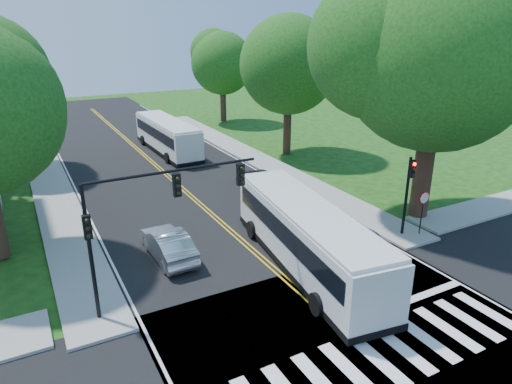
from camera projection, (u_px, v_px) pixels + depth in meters
ground at (367, 351)px, 16.55m from camera, size 140.00×140.00×0.00m
road at (191, 196)px, 31.42m from camera, size 14.00×96.00×0.01m
cross_road at (367, 350)px, 16.55m from camera, size 60.00×12.00×0.01m
center_line at (172, 179)px, 34.72m from camera, size 0.36×70.00×0.01m
edge_line_w at (78, 194)px, 31.69m from camera, size 0.12×70.00×0.01m
edge_line_e at (251, 167)px, 37.74m from camera, size 0.12×70.00×0.01m
crosswalk at (376, 359)px, 16.13m from camera, size 12.60×3.00×0.01m
stop_bar at (405, 302)px, 19.42m from camera, size 6.60×0.40×0.01m
sidewalk_nw at (50, 184)px, 33.48m from camera, size 2.60×40.00×0.15m
sidewalk_ne at (250, 155)px, 40.87m from camera, size 2.60×40.00×0.15m
tree_ne_big at (439, 54)px, 24.72m from camera, size 10.80×10.80×14.91m
tree_east_mid at (289, 65)px, 38.77m from camera, size 8.40×8.40×11.93m
tree_east_far at (222, 63)px, 52.77m from camera, size 7.20×7.20×10.34m
signal_nw at (149, 209)px, 17.74m from camera, size 7.15×0.46×5.66m
signal_ne at (408, 186)px, 24.49m from camera, size 0.30×0.46×4.40m
stop_sign at (424, 202)px, 24.79m from camera, size 0.76×0.08×2.53m
bus_lead at (307, 236)px, 21.69m from camera, size 4.21×12.35×3.13m
bus_follow at (167, 135)px, 41.71m from camera, size 2.97×11.50×2.96m
hatchback at (168, 244)px, 22.86m from camera, size 1.74×4.66×1.52m
suv at (343, 228)px, 24.99m from camera, size 2.02×4.33×1.20m
dark_sedan at (259, 179)px, 32.83m from camera, size 2.02×4.57×1.31m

